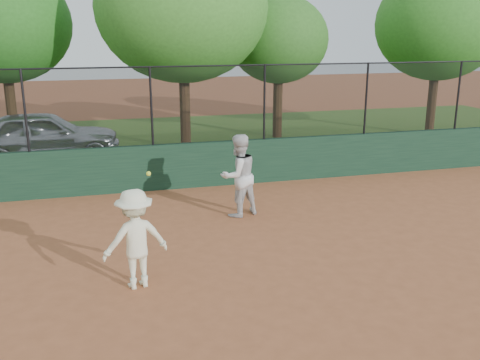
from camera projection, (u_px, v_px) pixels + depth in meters
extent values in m
plane|color=#A35934|center=(228.00, 290.00, 8.64)|extent=(80.00, 80.00, 0.00)
cube|color=#1B3D28|center=(173.00, 166.00, 14.06)|extent=(26.00, 0.20, 1.20)
cube|color=#2F5219|center=(150.00, 144.00, 19.80)|extent=(36.00, 12.00, 0.01)
imported|color=#A7ABB1|center=(44.00, 136.00, 17.10)|extent=(4.80, 2.14, 1.60)
imported|color=silver|center=(238.00, 175.00, 11.91)|extent=(1.10, 0.98, 1.86)
imported|color=white|center=(135.00, 239.00, 8.58)|extent=(1.17, 0.82, 1.65)
sphere|color=#D1E633|center=(149.00, 174.00, 8.04)|extent=(0.07, 0.07, 0.07)
cube|color=black|center=(171.00, 106.00, 13.63)|extent=(26.00, 0.02, 2.00)
cylinder|color=black|center=(170.00, 67.00, 13.36)|extent=(26.00, 0.04, 0.04)
cylinder|color=black|center=(25.00, 111.00, 12.75)|extent=(0.06, 0.06, 2.00)
cylinder|color=black|center=(151.00, 106.00, 13.50)|extent=(0.06, 0.06, 2.00)
cylinder|color=black|center=(264.00, 102.00, 14.25)|extent=(0.06, 0.06, 2.00)
cylinder|color=black|center=(366.00, 99.00, 15.00)|extent=(0.06, 0.06, 2.00)
cylinder|color=black|center=(458.00, 95.00, 15.76)|extent=(0.06, 0.06, 2.00)
cylinder|color=#452F18|center=(12.00, 111.00, 19.31)|extent=(0.36, 0.36, 2.44)
ellipsoid|color=#25621C|center=(2.00, 24.00, 18.49)|extent=(4.72, 4.29, 4.08)
cylinder|color=#4B301A|center=(185.00, 113.00, 18.41)|extent=(0.36, 0.36, 2.59)
ellipsoid|color=#377826|center=(182.00, 7.00, 17.46)|extent=(5.69, 5.17, 4.91)
cylinder|color=#422B16|center=(278.00, 108.00, 20.72)|extent=(0.36, 0.36, 2.26)
ellipsoid|color=#2D601F|center=(279.00, 39.00, 20.01)|extent=(3.79, 3.44, 3.27)
cylinder|color=#402A17|center=(432.00, 105.00, 21.17)|extent=(0.36, 0.36, 2.38)
ellipsoid|color=#2B6A1E|center=(439.00, 24.00, 20.33)|extent=(4.92, 4.47, 4.25)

